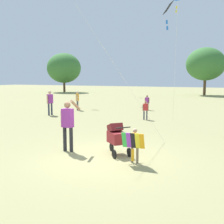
# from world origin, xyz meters

# --- Properties ---
(ground_plane) EXTENTS (120.00, 120.00, 0.00)m
(ground_plane) POSITION_xyz_m (0.00, 0.00, 0.00)
(ground_plane) COLOR #938E5B
(child_with_butterfly_kite) EXTENTS (0.66, 0.35, 1.02)m
(child_with_butterfly_kite) POSITION_xyz_m (1.13, -0.16, 0.62)
(child_with_butterfly_kite) COLOR #7F705B
(child_with_butterfly_kite) RESTS_ON ground
(person_adult_flyer) EXTENTS (0.56, 0.51, 1.76)m
(person_adult_flyer) POSITION_xyz_m (-1.33, 0.15, 1.01)
(person_adult_flyer) COLOR #232328
(person_adult_flyer) RESTS_ON ground
(stroller) EXTENTS (1.00, 0.95, 1.03)m
(stroller) POSITION_xyz_m (0.29, 0.48, 0.61)
(stroller) COLOR black
(stroller) RESTS_ON ground
(kite_adult_black) EXTENTS (2.60, 2.74, 5.24)m
(kite_adult_black) POSITION_xyz_m (1.23, 2.57, 4.66)
(kite_adult_black) COLOR black
(kite_adult_black) RESTS_ON ground
(person_red_shirt) EXTENTS (0.29, 0.43, 1.43)m
(person_red_shirt) POSITION_xyz_m (-7.02, 10.17, 0.84)
(person_red_shirt) COLOR #4C4C51
(person_red_shirt) RESTS_ON ground
(person_sitting_far) EXTENTS (0.33, 0.23, 1.10)m
(person_sitting_far) POSITION_xyz_m (-0.99, 7.80, 0.65)
(person_sitting_far) COLOR #33384C
(person_sitting_far) RESTS_ON ground
(person_couple_left) EXTENTS (0.36, 0.15, 1.12)m
(person_couple_left) POSITION_xyz_m (-2.27, 12.34, 0.66)
(person_couple_left) COLOR #33384C
(person_couple_left) RESTS_ON ground
(person_kid_running) EXTENTS (0.28, 0.50, 1.59)m
(person_kid_running) POSITION_xyz_m (-7.21, 7.08, 0.94)
(person_kid_running) COLOR #33384C
(person_kid_running) RESTS_ON ground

